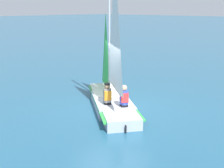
{
  "coord_description": "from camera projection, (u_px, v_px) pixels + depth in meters",
  "views": [
    {
      "loc": [
        -7.0,
        7.71,
        3.79
      ],
      "look_at": [
        0.0,
        0.0,
        0.97
      ],
      "focal_mm": 45.0,
      "sensor_mm": 36.0,
      "label": 1
    }
  ],
  "objects": [
    {
      "name": "sailboat_main",
      "position": [
        112.0,
        88.0,
        10.82
      ],
      "size": [
        4.37,
        3.78,
        5.53
      ],
      "rotation": [
        0.0,
        0.0,
        5.63
      ],
      "color": "#B2BCCC",
      "rests_on": "ground_plane"
    },
    {
      "name": "sailor_crew",
      "position": [
        124.0,
        100.0,
        10.07
      ],
      "size": [
        0.43,
        0.42,
        1.16
      ],
      "rotation": [
        0.0,
        0.0,
        5.63
      ],
      "color": "black",
      "rests_on": "ground_plane"
    },
    {
      "name": "ground_plane",
      "position": [
        112.0,
        108.0,
        11.04
      ],
      "size": [
        260.0,
        260.0,
        0.0
      ],
      "primitive_type": "plane",
      "color": "#235675"
    },
    {
      "name": "sailor_helm",
      "position": [
        107.0,
        97.0,
        10.31
      ],
      "size": [
        0.43,
        0.42,
        1.16
      ],
      "rotation": [
        0.0,
        0.0,
        5.63
      ],
      "color": "black",
      "rests_on": "ground_plane"
    }
  ]
}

